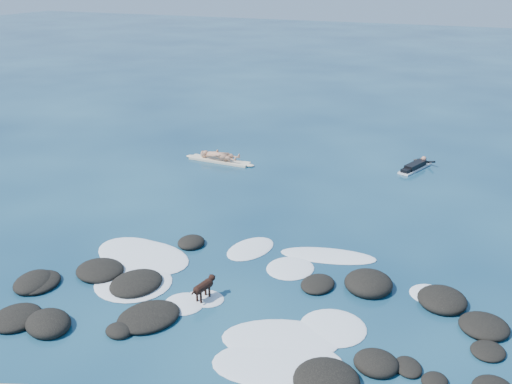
% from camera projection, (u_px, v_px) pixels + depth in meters
% --- Properties ---
extents(ground, '(160.00, 160.00, 0.00)m').
position_uv_depth(ground, '(251.00, 273.00, 17.03)').
color(ground, '#0A2642').
rests_on(ground, ground).
extents(reef_rocks, '(13.57, 6.78, 0.57)m').
position_uv_depth(reef_rocks, '(236.00, 311.00, 14.99)').
color(reef_rocks, black).
rests_on(reef_rocks, ground).
extents(breaking_foam, '(11.39, 7.71, 0.12)m').
position_uv_depth(breaking_foam, '(222.00, 286.00, 16.31)').
color(breaking_foam, white).
rests_on(breaking_foam, ground).
extents(standing_surfer_rig, '(3.59, 0.72, 2.04)m').
position_uv_depth(standing_surfer_rig, '(219.00, 145.00, 26.37)').
color(standing_surfer_rig, beige).
rests_on(standing_surfer_rig, ground).
extents(paddling_surfer_rig, '(1.41, 2.42, 0.42)m').
position_uv_depth(paddling_surfer_rig, '(416.00, 166.00, 25.64)').
color(paddling_surfer_rig, white).
rests_on(paddling_surfer_rig, ground).
extents(dog, '(0.39, 1.03, 0.66)m').
position_uv_depth(dog, '(204.00, 286.00, 15.51)').
color(dog, black).
rests_on(dog, ground).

